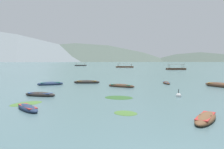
# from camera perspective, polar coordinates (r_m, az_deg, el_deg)

# --- Properties ---
(ground_plane) EXTENTS (6000.00, 6000.00, 0.00)m
(ground_plane) POSITION_cam_1_polar(r_m,az_deg,el_deg) (1505.85, -0.10, 3.36)
(ground_plane) COLOR slate
(mountain_1) EXTENTS (2415.56, 2415.56, 588.31)m
(mountain_1) POSITION_cam_1_polar(r_m,az_deg,el_deg) (2068.40, -23.35, 11.28)
(mountain_1) COLOR slate
(mountain_1) RESTS_ON ground
(mountain_2) EXTENTS (1765.44, 1765.44, 592.88)m
(mountain_2) POSITION_cam_1_polar(r_m,az_deg,el_deg) (1794.14, -5.63, 12.87)
(mountain_2) COLOR #56665B
(mountain_2) RESTS_ON ground
(mountain_3) EXTENTS (1245.72, 1245.72, 500.32)m
(mountain_3) POSITION_cam_1_polar(r_m,az_deg,el_deg) (1641.50, 14.38, 12.02)
(mountain_3) COLOR #56665B
(mountain_3) RESTS_ON ground
(rowboat_0) EXTENTS (3.99, 2.60, 0.60)m
(rowboat_0) POSITION_cam_1_polar(r_m,az_deg,el_deg) (33.81, -15.91, -2.31)
(rowboat_0) COLOR navy
(rowboat_0) RESTS_ON ground
(rowboat_1) EXTENTS (0.89, 3.20, 0.41)m
(rowboat_1) POSITION_cam_1_polar(r_m,az_deg,el_deg) (35.43, 13.75, -2.11)
(rowboat_1) COLOR #4C3323
(rowboat_1) RESTS_ON ground
(rowboat_2) EXTENTS (2.73, 3.00, 0.46)m
(rowboat_2) POSITION_cam_1_polar(r_m,az_deg,el_deg) (17.14, -21.24, -8.13)
(rowboat_2) COLOR navy
(rowboat_2) RESTS_ON ground
(rowboat_4) EXTENTS (3.93, 2.86, 0.53)m
(rowboat_4) POSITION_cam_1_polar(r_m,az_deg,el_deg) (29.95, 2.23, -2.95)
(rowboat_4) COLOR #4C3323
(rowboat_4) RESTS_ON ground
(rowboat_5) EXTENTS (4.18, 1.10, 0.63)m
(rowboat_5) POSITION_cam_1_polar(r_m,az_deg,el_deg) (35.29, -6.78, -1.95)
(rowboat_5) COLOR #2D2826
(rowboat_5) RESTS_ON ground
(rowboat_6) EXTENTS (2.80, 3.48, 0.48)m
(rowboat_6) POSITION_cam_1_polar(r_m,az_deg,el_deg) (14.36, 22.95, -10.40)
(rowboat_6) COLOR brown
(rowboat_6) RESTS_ON ground
(rowboat_7) EXTENTS (3.52, 1.90, 0.51)m
(rowboat_7) POSITION_cam_1_polar(r_m,az_deg,el_deg) (23.45, -18.35, -4.94)
(rowboat_7) COLOR #2D2826
(rowboat_7) RESTS_ON ground
(rowboat_8) EXTENTS (3.59, 4.65, 0.77)m
(rowboat_8) POSITION_cam_1_polar(r_m,az_deg,el_deg) (33.52, 26.14, -2.50)
(rowboat_8) COLOR #4C3323
(rowboat_8) RESTS_ON ground
(ferry_0) EXTENTS (7.85, 3.20, 2.54)m
(ferry_0) POSITION_cam_1_polar(r_m,az_deg,el_deg) (93.40, 16.08, 1.46)
(ferry_0) COLOR #4C3323
(ferry_0) RESTS_ON ground
(ferry_1) EXTENTS (8.66, 4.28, 2.54)m
(ferry_1) POSITION_cam_1_polar(r_m,az_deg,el_deg) (166.03, -8.34, 2.39)
(ferry_1) COLOR #2D2826
(ferry_1) RESTS_ON ground
(ferry_2) EXTENTS (10.04, 4.81, 2.54)m
(ferry_2) POSITION_cam_1_polar(r_m,az_deg,el_deg) (121.95, 3.14, 2.04)
(ferry_2) COLOR brown
(ferry_2) RESTS_ON ground
(mooring_buoy) EXTENTS (0.52, 0.52, 0.91)m
(mooring_buoy) POSITION_cam_1_polar(r_m,az_deg,el_deg) (22.76, 16.71, -5.30)
(mooring_buoy) COLOR silver
(mooring_buoy) RESTS_ON ground
(weed_patch_1) EXTENTS (3.40, 3.12, 0.14)m
(weed_patch_1) POSITION_cam_1_polar(r_m,az_deg,el_deg) (21.32, 1.59, -6.03)
(weed_patch_1) COLOR #2D5628
(weed_patch_1) RESTS_ON ground
(weed_patch_2) EXTENTS (2.20, 2.19, 0.14)m
(weed_patch_2) POSITION_cam_1_polar(r_m,az_deg,el_deg) (15.11, 3.36, -10.02)
(weed_patch_2) COLOR #477033
(weed_patch_2) RESTS_ON ground
(weed_patch_3) EXTENTS (3.05, 3.24, 0.14)m
(weed_patch_3) POSITION_cam_1_polar(r_m,az_deg,el_deg) (19.67, -21.53, -7.09)
(weed_patch_3) COLOR #477033
(weed_patch_3) RESTS_ON ground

